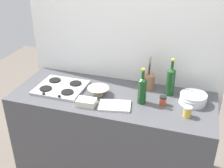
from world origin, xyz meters
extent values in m
cube|color=#4C4C51|center=(0.00, 0.00, 0.45)|extent=(1.80, 0.70, 0.90)
cube|color=white|center=(0.00, 0.38, 1.21)|extent=(1.90, 0.06, 2.42)
cube|color=#B2B2B7|center=(-0.49, -0.02, 0.91)|extent=(0.44, 0.39, 0.02)
cylinder|color=black|center=(-0.60, -0.10, 0.93)|extent=(0.11, 0.11, 0.01)
cylinder|color=black|center=(-0.39, -0.10, 0.93)|extent=(0.11, 0.11, 0.01)
cylinder|color=black|center=(-0.60, 0.07, 0.93)|extent=(0.11, 0.11, 0.01)
cylinder|color=black|center=(-0.39, 0.07, 0.93)|extent=(0.11, 0.11, 0.01)
cylinder|color=black|center=(-0.57, -0.20, 0.93)|extent=(0.02, 0.02, 0.02)
cylinder|color=black|center=(-0.42, -0.20, 0.93)|extent=(0.02, 0.02, 0.02)
cylinder|color=white|center=(0.69, 0.09, 0.91)|extent=(0.22, 0.22, 0.01)
cylinder|color=white|center=(0.69, 0.09, 0.92)|extent=(0.22, 0.22, 0.01)
cylinder|color=white|center=(0.69, 0.09, 0.93)|extent=(0.22, 0.22, 0.01)
cylinder|color=white|center=(0.69, 0.09, 0.94)|extent=(0.22, 0.22, 0.01)
cylinder|color=white|center=(0.69, 0.09, 0.96)|extent=(0.22, 0.22, 0.01)
cylinder|color=white|center=(0.69, 0.10, 0.97)|extent=(0.22, 0.22, 0.01)
cylinder|color=white|center=(0.69, 0.09, 0.98)|extent=(0.22, 0.22, 0.01)
cylinder|color=#19471E|center=(0.48, 0.18, 1.02)|extent=(0.07, 0.07, 0.23)
cone|color=#19471E|center=(0.48, 0.18, 1.15)|extent=(0.07, 0.07, 0.03)
cylinder|color=#19471E|center=(0.48, 0.18, 1.19)|extent=(0.03, 0.03, 0.07)
cylinder|color=gold|center=(0.48, 0.18, 1.24)|extent=(0.03, 0.03, 0.02)
cylinder|color=#19471E|center=(0.27, -0.03, 1.01)|extent=(0.07, 0.07, 0.21)
cone|color=#19471E|center=(0.27, -0.03, 1.13)|extent=(0.07, 0.07, 0.03)
cylinder|color=#19471E|center=(0.27, -0.03, 1.17)|extent=(0.03, 0.03, 0.06)
cylinder|color=gold|center=(0.27, -0.03, 1.21)|extent=(0.03, 0.03, 0.02)
cylinder|color=beige|center=(-0.12, -0.02, 0.91)|extent=(0.09, 0.09, 0.01)
cone|color=beige|center=(-0.12, -0.02, 0.94)|extent=(0.19, 0.19, 0.06)
cube|color=silver|center=(-0.16, -0.21, 0.93)|extent=(0.16, 0.12, 0.06)
cylinder|color=#996B4C|center=(0.28, 0.24, 0.97)|extent=(0.10, 0.10, 0.14)
cylinder|color=#997247|center=(0.27, 0.23, 1.08)|extent=(0.03, 0.04, 0.25)
cylinder|color=#B7B7B2|center=(0.30, 0.23, 1.08)|extent=(0.04, 0.03, 0.24)
cylinder|color=#B7B7B2|center=(0.29, 0.26, 1.09)|extent=(0.01, 0.06, 0.27)
cylinder|color=#262626|center=(0.27, 0.26, 1.08)|extent=(0.02, 0.05, 0.24)
cylinder|color=gold|center=(0.66, -0.12, 0.94)|extent=(0.07, 0.07, 0.08)
cylinder|color=beige|center=(0.66, -0.12, 0.98)|extent=(0.07, 0.07, 0.01)
cylinder|color=#C64C2D|center=(0.45, -0.01, 0.93)|extent=(0.06, 0.06, 0.06)
cylinder|color=black|center=(0.45, -0.01, 0.97)|extent=(0.06, 0.06, 0.01)
cube|color=silver|center=(0.08, -0.16, 0.91)|extent=(0.29, 0.22, 0.02)
camera|label=1|loc=(0.66, -2.05, 2.15)|focal=44.90mm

